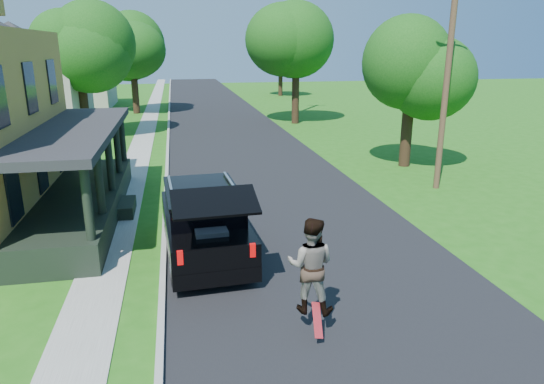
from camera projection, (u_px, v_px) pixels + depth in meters
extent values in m
plane|color=#216013|center=(323.00, 276.00, 12.48)|extent=(140.00, 140.00, 0.00)
cube|color=black|center=(232.00, 138.00, 31.26)|extent=(8.00, 120.00, 0.02)
cube|color=#9C9D97|center=(168.00, 140.00, 30.50)|extent=(0.15, 120.00, 0.12)
cube|color=gray|center=(143.00, 141.00, 30.22)|extent=(1.30, 120.00, 0.03)
cube|color=gray|center=(1.00, 221.00, 16.34)|extent=(6.50, 1.20, 0.03)
cube|color=black|center=(83.00, 204.00, 16.71)|extent=(2.40, 10.00, 0.90)
cube|color=black|center=(75.00, 131.00, 15.98)|extent=(2.60, 10.30, 0.25)
cube|color=#A19E8F|center=(19.00, 97.00, 31.78)|extent=(8.00, 8.00, 5.00)
pyramid|color=black|center=(8.00, 21.00, 30.42)|extent=(12.78, 12.78, 2.20)
cube|color=#A19E8F|center=(68.00, 81.00, 46.81)|extent=(8.00, 8.00, 5.00)
pyramid|color=black|center=(62.00, 29.00, 45.45)|extent=(12.78, 12.78, 2.20)
cube|color=black|center=(205.00, 230.00, 13.54)|extent=(2.38, 5.11, 0.96)
cube|color=black|center=(203.00, 202.00, 13.47)|extent=(2.11, 3.20, 0.62)
cube|color=black|center=(202.00, 190.00, 13.38)|extent=(2.15, 3.30, 0.09)
cube|color=black|center=(215.00, 202.00, 10.82)|extent=(1.99, 1.15, 0.43)
cube|color=#2D2D31|center=(211.00, 238.00, 12.05)|extent=(0.83, 0.73, 0.51)
cube|color=silver|center=(171.00, 189.00, 13.15)|extent=(0.23, 2.75, 0.07)
cube|color=silver|center=(232.00, 185.00, 13.55)|extent=(0.23, 2.75, 0.07)
cube|color=#990505|center=(180.00, 258.00, 10.95)|extent=(0.14, 0.08, 0.34)
cube|color=#990505|center=(253.00, 250.00, 11.35)|extent=(0.14, 0.08, 0.34)
cylinder|color=black|center=(169.00, 225.00, 14.95)|extent=(0.32, 0.79, 0.77)
cylinder|color=black|center=(227.00, 220.00, 15.39)|extent=(0.32, 0.79, 0.77)
cylinder|color=black|center=(176.00, 270.00, 11.89)|extent=(0.32, 0.79, 0.77)
cylinder|color=black|center=(249.00, 262.00, 12.33)|extent=(0.32, 0.79, 0.77)
imported|color=black|center=(311.00, 265.00, 9.75)|extent=(1.20, 1.09, 2.02)
cube|color=#A00D14|center=(317.00, 320.00, 9.59)|extent=(0.23, 0.54, 0.61)
cylinder|color=black|center=(84.00, 109.00, 31.42)|extent=(0.69, 0.69, 3.52)
sphere|color=#26651A|center=(78.00, 54.00, 30.43)|extent=(5.57, 5.57, 5.00)
sphere|color=#26651A|center=(83.00, 36.00, 29.94)|extent=(4.83, 4.83, 4.33)
sphere|color=#26651A|center=(68.00, 45.00, 30.51)|extent=(4.95, 4.95, 4.45)
cylinder|color=black|center=(135.00, 91.00, 42.28)|extent=(0.76, 0.76, 3.83)
sphere|color=#26651A|center=(132.00, 46.00, 41.18)|extent=(7.55, 7.55, 5.71)
sphere|color=#26651A|center=(136.00, 30.00, 40.81)|extent=(6.54, 6.54, 4.95)
sphere|color=#26651A|center=(123.00, 38.00, 41.04)|extent=(6.71, 6.71, 5.07)
cylinder|color=black|center=(406.00, 137.00, 23.59)|extent=(0.57, 0.57, 2.87)
sphere|color=#26651A|center=(411.00, 76.00, 22.76)|extent=(4.62, 4.62, 4.34)
sphere|color=#26651A|center=(423.00, 55.00, 22.25)|extent=(4.00, 4.00, 3.76)
sphere|color=#26651A|center=(399.00, 65.00, 22.92)|extent=(4.10, 4.10, 3.86)
cylinder|color=black|center=(295.00, 99.00, 36.73)|extent=(0.72, 0.72, 3.72)
sphere|color=#26651A|center=(296.00, 49.00, 35.69)|extent=(6.77, 6.77, 5.20)
sphere|color=#26651A|center=(303.00, 33.00, 35.33)|extent=(5.87, 5.87, 4.51)
sphere|color=#26651A|center=(288.00, 41.00, 35.58)|extent=(6.02, 6.02, 4.62)
cylinder|color=black|center=(280.00, 84.00, 57.76)|extent=(0.53, 0.53, 2.76)
sphere|color=#26651A|center=(281.00, 58.00, 56.91)|extent=(4.92, 4.92, 4.67)
sphere|color=#26651A|center=(284.00, 49.00, 56.40)|extent=(4.26, 4.26, 4.04)
sphere|color=#26651A|center=(276.00, 54.00, 57.04)|extent=(4.37, 4.37, 4.15)
cylinder|color=#482F21|center=(448.00, 70.00, 18.84)|extent=(0.26, 0.26, 9.57)
cylinder|color=#482F21|center=(297.00, 58.00, 41.43)|extent=(0.33, 0.33, 9.44)
cube|color=#482F21|center=(298.00, 8.00, 40.26)|extent=(1.83, 0.33, 0.14)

